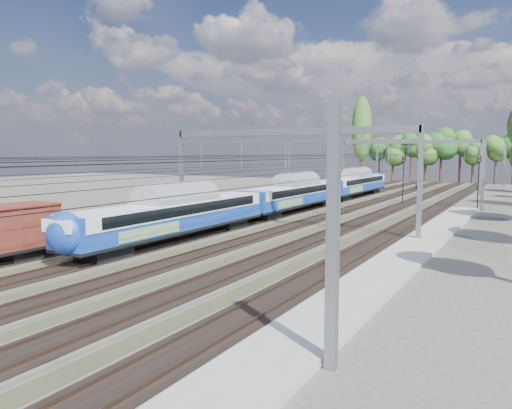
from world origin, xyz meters
The scene contains 9 objects.
track_bed centered at (0.00, 45.00, 0.10)m, with size 21.00×130.00×0.34m.
platform centered at (12.00, 20.00, 0.15)m, with size 3.00×70.00×0.30m, color gray.
catenary centered at (0.33, 52.69, 6.40)m, with size 25.65×130.00×9.00m.
tree_belt centered at (7.71, 92.71, 8.50)m, with size 40.10×101.32×12.33m.
poplar centered at (-14.50, 98.00, 11.89)m, with size 4.40×4.40×19.04m.
emu_train centered at (-4.50, 41.70, 2.66)m, with size 3.10×65.43×4.53m.
worker centered at (0.26, 84.52, 0.86)m, with size 0.63×0.41×1.72m, color black.
signal_near centered at (3.84, 58.01, 4.06)m, with size 0.42×0.38×6.41m.
signal_far centered at (13.39, 54.49, 4.13)m, with size 0.45×0.41×6.53m.
Camera 1 is at (19.22, -9.56, 6.93)m, focal length 35.00 mm.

